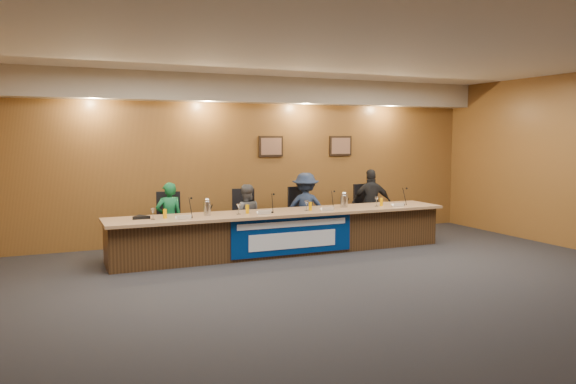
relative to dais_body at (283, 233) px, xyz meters
name	(u,v)px	position (x,y,z in m)	size (l,w,h in m)	color
floor	(352,286)	(0.00, -2.40, -0.35)	(10.00, 10.00, 0.00)	black
ceiling	(354,49)	(0.00, -2.40, 2.85)	(10.00, 8.00, 0.04)	silver
wall_back	(252,159)	(0.00, 1.60, 1.25)	(10.00, 0.04, 3.20)	brown
soffit	(256,90)	(0.00, 1.35, 2.60)	(10.00, 0.50, 0.50)	beige
dais_body	(283,233)	(0.00, 0.00, 0.00)	(6.00, 0.80, 0.70)	#3D2714
dais_top	(284,213)	(0.00, -0.05, 0.38)	(6.10, 0.95, 0.05)	#997350
banner	(293,235)	(0.00, -0.41, 0.03)	(2.20, 0.02, 0.65)	navy
banner_text_upper	(293,224)	(0.00, -0.43, 0.23)	(2.00, 0.01, 0.10)	silver
banner_text_lower	(293,240)	(0.00, -0.43, -0.05)	(1.60, 0.01, 0.28)	silver
wall_photo_left	(271,146)	(0.40, 1.57, 1.50)	(0.52, 0.04, 0.42)	black
wall_photo_right	(340,146)	(2.00, 1.57, 1.50)	(0.52, 0.04, 0.42)	black
panelist_a	(169,219)	(-1.87, 0.66, 0.28)	(0.46, 0.30, 1.26)	#0E532A
panelist_b	(246,216)	(-0.47, 0.66, 0.24)	(0.57, 0.45, 1.18)	#4E4F53
panelist_c	(306,208)	(0.75, 0.66, 0.33)	(0.88, 0.51, 1.36)	#18243C
panelist_d	(371,204)	(2.22, 0.66, 0.35)	(0.82, 0.34, 1.39)	black
office_chair_a	(168,227)	(-1.87, 0.76, 0.13)	(0.48, 0.48, 0.08)	black
office_chair_b	(244,222)	(-0.47, 0.76, 0.13)	(0.48, 0.48, 0.08)	black
office_chair_c	(303,218)	(0.75, 0.76, 0.13)	(0.48, 0.48, 0.08)	black
office_chair_d	(369,214)	(2.22, 0.76, 0.13)	(0.48, 0.48, 0.08)	black
nameplate_a	(184,217)	(-1.84, -0.34, 0.45)	(0.24, 0.06, 0.09)	white
microphone_a	(190,217)	(-1.70, -0.18, 0.41)	(0.07, 0.07, 0.02)	black
juice_glass_a	(165,214)	(-2.09, -0.07, 0.47)	(0.06, 0.06, 0.15)	#E59E00
water_glass_a	(153,214)	(-2.28, -0.12, 0.49)	(0.08, 0.08, 0.18)	silver
nameplate_b	(265,212)	(-0.46, -0.29, 0.45)	(0.24, 0.06, 0.09)	white
microphone_b	(272,212)	(-0.28, -0.15, 0.41)	(0.07, 0.07, 0.02)	black
juice_glass_b	(247,209)	(-0.69, -0.06, 0.47)	(0.06, 0.06, 0.15)	#E59E00
water_glass_b	(239,209)	(-0.86, -0.12, 0.49)	(0.08, 0.08, 0.18)	silver
nameplate_c	(328,208)	(0.72, -0.32, 0.45)	(0.24, 0.06, 0.09)	white
microphone_c	(331,209)	(0.89, -0.12, 0.41)	(0.07, 0.07, 0.02)	black
juice_glass_c	(310,206)	(0.46, -0.13, 0.47)	(0.06, 0.06, 0.15)	#E59E00
water_glass_c	(307,206)	(0.39, -0.14, 0.49)	(0.08, 0.08, 0.18)	silver
nameplate_d	(399,204)	(2.20, -0.33, 0.45)	(0.24, 0.06, 0.09)	white
microphone_d	(403,205)	(2.41, -0.17, 0.41)	(0.07, 0.07, 0.02)	black
juice_glass_d	(381,202)	(1.96, -0.10, 0.47)	(0.06, 0.06, 0.15)	#E59E00
water_glass_d	(376,202)	(1.84, -0.13, 0.49)	(0.08, 0.08, 0.18)	silver
carafe_left	(207,209)	(-1.38, -0.04, 0.52)	(0.11, 0.11, 0.23)	silver
carafe_right	(344,201)	(1.22, 0.01, 0.51)	(0.13, 0.13, 0.22)	silver
speakerphone	(141,217)	(-2.45, 0.04, 0.43)	(0.32, 0.32, 0.05)	black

